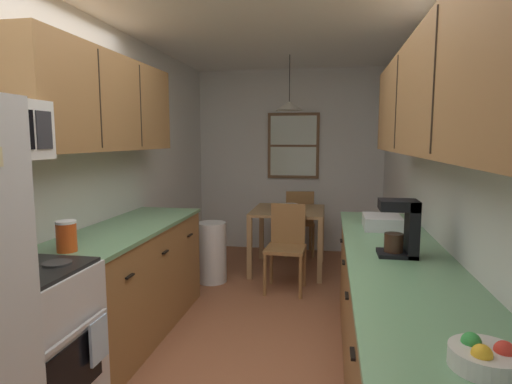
% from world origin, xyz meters
% --- Properties ---
extents(ground_plane, '(12.00, 12.00, 0.00)m').
position_xyz_m(ground_plane, '(0.00, 1.00, 0.00)').
color(ground_plane, '#995B3D').
extents(wall_left, '(0.10, 9.00, 2.55)m').
position_xyz_m(wall_left, '(-1.35, 1.00, 1.27)').
color(wall_left, silver).
rests_on(wall_left, ground).
extents(wall_right, '(0.10, 9.00, 2.55)m').
position_xyz_m(wall_right, '(1.35, 1.00, 1.27)').
color(wall_right, silver).
rests_on(wall_right, ground).
extents(wall_back, '(4.40, 0.10, 2.55)m').
position_xyz_m(wall_back, '(0.00, 3.65, 1.27)').
color(wall_back, silver).
rests_on(wall_back, ground).
extents(ceiling_slab, '(4.40, 9.00, 0.08)m').
position_xyz_m(ceiling_slab, '(0.00, 1.00, 2.59)').
color(ceiling_slab, white).
extents(stove_range, '(0.66, 0.66, 1.10)m').
position_xyz_m(stove_range, '(-0.99, -0.50, 0.47)').
color(stove_range, silver).
rests_on(stove_range, ground).
extents(counter_left, '(0.64, 1.80, 0.90)m').
position_xyz_m(counter_left, '(-1.00, 0.73, 0.45)').
color(counter_left, olive).
rests_on(counter_left, ground).
extents(upper_cabinets_left, '(0.33, 1.88, 0.72)m').
position_xyz_m(upper_cabinets_left, '(-1.14, 0.68, 1.86)').
color(upper_cabinets_left, olive).
extents(counter_right, '(0.64, 3.31, 0.90)m').
position_xyz_m(counter_right, '(1.00, 0.04, 0.45)').
color(counter_right, olive).
rests_on(counter_right, ground).
extents(upper_cabinets_right, '(0.33, 2.99, 0.63)m').
position_xyz_m(upper_cabinets_right, '(1.14, -0.01, 1.81)').
color(upper_cabinets_right, olive).
extents(dining_table, '(0.85, 0.89, 0.75)m').
position_xyz_m(dining_table, '(0.09, 2.64, 0.63)').
color(dining_table, '#A87F51').
rests_on(dining_table, ground).
extents(dining_chair_near, '(0.42, 0.42, 0.90)m').
position_xyz_m(dining_chair_near, '(0.14, 1.99, 0.50)').
color(dining_chair_near, olive).
rests_on(dining_chair_near, ground).
extents(dining_chair_far, '(0.45, 0.45, 0.90)m').
position_xyz_m(dining_chair_far, '(0.18, 3.29, 0.50)').
color(dining_chair_far, olive).
rests_on(dining_chair_far, ground).
extents(pendant_light, '(0.32, 0.32, 0.63)m').
position_xyz_m(pendant_light, '(0.09, 2.64, 1.97)').
color(pendant_light, black).
extents(back_window, '(0.72, 0.05, 0.91)m').
position_xyz_m(back_window, '(0.06, 3.58, 1.49)').
color(back_window, brown).
extents(trash_bin, '(0.32, 0.32, 0.67)m').
position_xyz_m(trash_bin, '(-0.70, 2.06, 0.34)').
color(trash_bin, white).
rests_on(trash_bin, ground).
extents(storage_canister, '(0.12, 0.12, 0.19)m').
position_xyz_m(storage_canister, '(-1.00, -0.05, 1.00)').
color(storage_canister, '#D84C19').
rests_on(storage_canister, counter_left).
extents(dish_towel, '(0.02, 0.16, 0.24)m').
position_xyz_m(dish_towel, '(-0.64, -0.34, 0.50)').
color(dish_towel, silver).
extents(coffee_maker, '(0.22, 0.18, 0.33)m').
position_xyz_m(coffee_maker, '(1.01, 0.21, 1.07)').
color(coffee_maker, black).
rests_on(coffee_maker, counter_right).
extents(fruit_bowl, '(0.21, 0.21, 0.09)m').
position_xyz_m(fruit_bowl, '(1.05, -1.02, 0.94)').
color(fruit_bowl, silver).
rests_on(fruit_bowl, counter_right).
extents(dish_rack, '(0.28, 0.34, 0.10)m').
position_xyz_m(dish_rack, '(0.98, 0.98, 0.95)').
color(dish_rack, silver).
rests_on(dish_rack, counter_right).
extents(table_serving_bowl, '(0.18, 0.18, 0.06)m').
position_xyz_m(table_serving_bowl, '(0.11, 2.69, 0.78)').
color(table_serving_bowl, silver).
rests_on(table_serving_bowl, dining_table).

